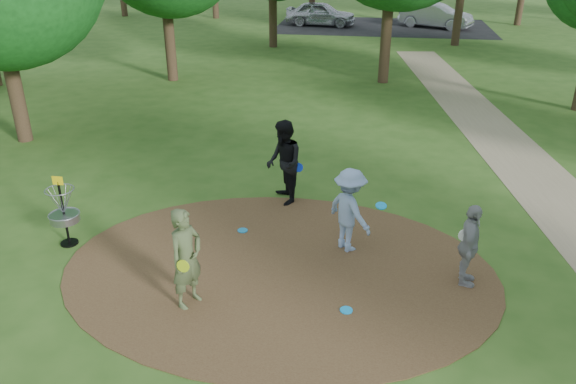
# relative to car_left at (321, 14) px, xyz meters

# --- Properties ---
(ground) EXTENTS (100.00, 100.00, 0.00)m
(ground) POSITION_rel_car_left_xyz_m (2.15, -29.71, -0.79)
(ground) COLOR #2D5119
(ground) RESTS_ON ground
(dirt_clearing) EXTENTS (8.40, 8.40, 0.02)m
(dirt_clearing) POSITION_rel_car_left_xyz_m (2.15, -29.71, -0.78)
(dirt_clearing) COLOR #47301C
(dirt_clearing) RESTS_ON ground
(parking_lot) EXTENTS (14.00, 8.00, 0.01)m
(parking_lot) POSITION_rel_car_left_xyz_m (4.15, 0.29, -0.78)
(parking_lot) COLOR black
(parking_lot) RESTS_ON ground
(player_observer_with_disc) EXTENTS (0.69, 0.80, 1.85)m
(player_observer_with_disc) POSITION_rel_car_left_xyz_m (0.78, -31.01, 0.14)
(player_observer_with_disc) COLOR #475632
(player_observer_with_disc) RESTS_ON ground
(player_throwing_with_disc) EXTENTS (1.37, 1.28, 1.77)m
(player_throwing_with_disc) POSITION_rel_car_left_xyz_m (3.43, -28.72, 0.10)
(player_throwing_with_disc) COLOR #849EC5
(player_throwing_with_disc) RESTS_ON ground
(player_walking_with_disc) EXTENTS (1.08, 1.20, 2.02)m
(player_walking_with_disc) POSITION_rel_car_left_xyz_m (1.78, -26.75, 0.23)
(player_walking_with_disc) COLOR black
(player_walking_with_disc) RESTS_ON ground
(player_waiting_with_disc) EXTENTS (0.53, 0.99, 1.62)m
(player_waiting_with_disc) POSITION_rel_car_left_xyz_m (5.63, -29.65, 0.02)
(player_waiting_with_disc) COLOR gray
(player_waiting_with_disc) RESTS_ON ground
(disc_ground_cyan) EXTENTS (0.22, 0.22, 0.02)m
(disc_ground_cyan) POSITION_rel_car_left_xyz_m (1.12, -28.36, -0.76)
(disc_ground_cyan) COLOR #1680B5
(disc_ground_cyan) RESTS_ON dirt_clearing
(disc_ground_blue) EXTENTS (0.22, 0.22, 0.02)m
(disc_ground_blue) POSITION_rel_car_left_xyz_m (3.52, -30.84, -0.76)
(disc_ground_blue) COLOR #0D9FED
(disc_ground_blue) RESTS_ON dirt_clearing
(car_left) EXTENTS (4.78, 2.32, 1.57)m
(car_left) POSITION_rel_car_left_xyz_m (0.00, 0.00, 0.00)
(car_left) COLOR #B0B3B9
(car_left) RESTS_ON ground
(car_right) EXTENTS (4.92, 3.39, 1.54)m
(car_right) POSITION_rel_car_left_xyz_m (7.52, 0.26, -0.02)
(car_right) COLOR #A8AAB0
(car_right) RESTS_ON ground
(disc_golf_basket) EXTENTS (0.63, 0.63, 1.54)m
(disc_golf_basket) POSITION_rel_car_left_xyz_m (-2.35, -29.41, 0.09)
(disc_golf_basket) COLOR black
(disc_golf_basket) RESTS_ON ground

